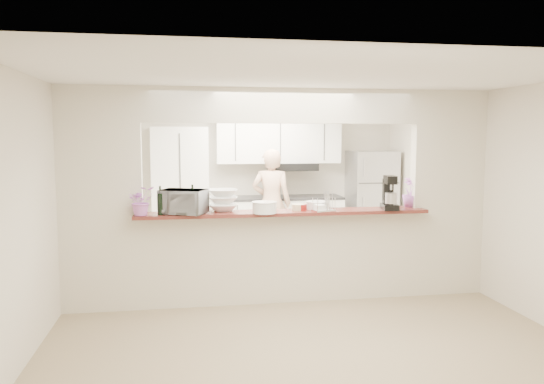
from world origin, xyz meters
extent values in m
plane|color=tan|center=(0.00, 0.00, 0.00)|extent=(6.00, 6.00, 0.00)
cube|color=beige|center=(0.00, 1.55, 0.01)|extent=(5.00, 2.90, 0.01)
cube|color=beige|center=(-2.05, 0.00, 1.25)|extent=(0.90, 0.15, 2.50)
cube|color=beige|center=(2.05, 0.00, 1.25)|extent=(0.90, 0.15, 2.50)
cube|color=beige|center=(0.00, 0.00, 2.30)|extent=(3.20, 0.15, 0.40)
cube|color=beige|center=(0.00, 0.00, 0.53)|extent=(3.20, 0.15, 1.05)
cube|color=brown|center=(0.00, -0.05, 1.07)|extent=(3.40, 0.38, 0.04)
cube|color=white|center=(-1.20, 2.70, 1.05)|extent=(0.90, 0.60, 2.10)
cube|color=white|center=(0.45, 2.70, 0.45)|extent=(2.10, 0.60, 0.90)
cube|color=#2F2F31|center=(0.45, 2.70, 0.92)|extent=(2.10, 0.62, 0.04)
cube|color=white|center=(0.45, 2.83, 1.88)|extent=(2.10, 0.35, 0.75)
cube|color=black|center=(0.70, 2.72, 1.44)|extent=(0.75, 0.45, 0.12)
cube|color=black|center=(1.20, 2.40, 0.50)|extent=(0.55, 0.02, 0.55)
cube|color=#B5B5BA|center=(2.05, 2.65, 0.85)|extent=(0.75, 0.70, 1.70)
imported|color=#DD75D5|center=(-1.60, -0.15, 1.25)|extent=(0.35, 0.32, 0.32)
cylinder|color=black|center=(-1.05, -0.15, 1.21)|extent=(0.07, 0.07, 0.25)
cylinder|color=black|center=(-1.05, -0.15, 1.38)|extent=(0.02, 0.02, 0.09)
cylinder|color=black|center=(-1.40, -0.15, 1.21)|extent=(0.06, 0.06, 0.24)
cylinder|color=black|center=(-1.40, -0.15, 1.37)|extent=(0.02, 0.02, 0.08)
imported|color=#A5A6AA|center=(-1.15, -0.10, 1.23)|extent=(0.58, 0.50, 0.27)
imported|color=white|center=(-0.70, 0.05, 1.21)|extent=(0.34, 0.34, 0.25)
cylinder|color=white|center=(-0.25, -0.19, 1.15)|extent=(0.27, 0.27, 0.12)
cylinder|color=white|center=(-0.25, -0.19, 1.22)|extent=(0.28, 0.28, 0.01)
cylinder|color=white|center=(0.42, 0.03, 1.13)|extent=(0.26, 0.26, 0.09)
cylinder|color=white|center=(0.42, 0.03, 1.18)|extent=(0.27, 0.27, 0.01)
cylinder|color=maroon|center=(0.20, -0.03, 1.13)|extent=(0.15, 0.15, 0.07)
cylinder|color=beige|center=(0.17, -0.03, 1.13)|extent=(0.16, 0.16, 0.07)
cube|color=silver|center=(0.45, -0.15, 1.10)|extent=(0.27, 0.20, 0.02)
cube|color=white|center=(0.45, -0.15, 1.14)|extent=(0.12, 0.12, 0.06)
cube|color=black|center=(1.25, -0.15, 1.12)|extent=(0.21, 0.29, 0.07)
cube|color=black|center=(1.26, -0.05, 1.30)|extent=(0.13, 0.11, 0.29)
cube|color=black|center=(1.25, -0.16, 1.45)|extent=(0.15, 0.24, 0.10)
cylinder|color=#B7B7BC|center=(1.24, -0.21, 1.23)|extent=(0.13, 0.13, 0.12)
imported|color=#A563B8|center=(1.60, 0.05, 1.27)|extent=(0.26, 0.26, 0.36)
imported|color=tan|center=(0.24, 2.30, 0.87)|extent=(0.73, 0.58, 1.75)
camera|label=1|loc=(-1.13, -6.04, 1.95)|focal=35.00mm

